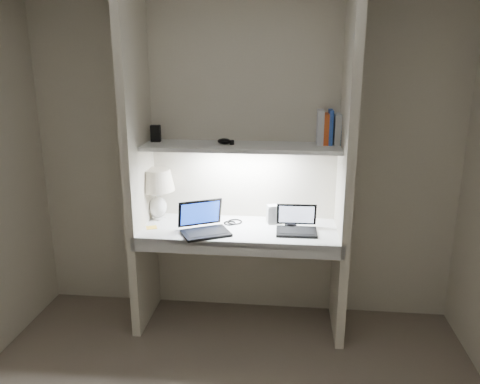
# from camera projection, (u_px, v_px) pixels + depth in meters

# --- Properties ---
(back_wall) EXTENTS (3.20, 0.01, 2.50)m
(back_wall) POSITION_uv_depth(u_px,v_px,m) (244.00, 156.00, 3.53)
(back_wall) COLOR beige
(back_wall) RESTS_ON floor
(alcove_panel_left) EXTENTS (0.06, 0.55, 2.50)m
(alcove_panel_left) POSITION_uv_depth(u_px,v_px,m) (138.00, 161.00, 3.34)
(alcove_panel_left) COLOR beige
(alcove_panel_left) RESTS_ON floor
(alcove_panel_right) EXTENTS (0.06, 0.55, 2.50)m
(alcove_panel_right) POSITION_uv_depth(u_px,v_px,m) (346.00, 166.00, 3.19)
(alcove_panel_right) COLOR beige
(alcove_panel_right) RESTS_ON floor
(desk) EXTENTS (1.40, 0.55, 0.04)m
(desk) POSITION_uv_depth(u_px,v_px,m) (240.00, 231.00, 3.40)
(desk) COLOR white
(desk) RESTS_ON alcove_panel_left
(desk_apron) EXTENTS (1.46, 0.03, 0.10)m
(desk_apron) POSITION_uv_depth(u_px,v_px,m) (236.00, 248.00, 3.16)
(desk_apron) COLOR silver
(desk_apron) RESTS_ON desk
(shelf) EXTENTS (1.40, 0.36, 0.03)m
(shelf) POSITION_uv_depth(u_px,v_px,m) (241.00, 147.00, 3.33)
(shelf) COLOR silver
(shelf) RESTS_ON back_wall
(strip_light) EXTENTS (0.60, 0.04, 0.02)m
(strip_light) POSITION_uv_depth(u_px,v_px,m) (241.00, 150.00, 3.33)
(strip_light) COLOR white
(strip_light) RESTS_ON shelf
(table_lamp) EXTENTS (0.27, 0.27, 0.39)m
(table_lamp) POSITION_uv_depth(u_px,v_px,m) (157.00, 186.00, 3.52)
(table_lamp) COLOR white
(table_lamp) RESTS_ON desk
(laptop_main) EXTENTS (0.41, 0.39, 0.22)m
(laptop_main) POSITION_uv_depth(u_px,v_px,m) (204.00, 225.00, 3.30)
(laptop_main) COLOR black
(laptop_main) RESTS_ON desk
(laptop_netbook) EXTENTS (0.29, 0.25, 0.18)m
(laptop_netbook) POSITION_uv_depth(u_px,v_px,m) (296.00, 225.00, 3.33)
(laptop_netbook) COLOR black
(laptop_netbook) RESTS_ON desk
(speaker) EXTENTS (0.12, 0.10, 0.14)m
(speaker) POSITION_uv_depth(u_px,v_px,m) (274.00, 214.00, 3.48)
(speaker) COLOR silver
(speaker) RESTS_ON desk
(mouse) EXTENTS (0.09, 0.06, 0.03)m
(mouse) POSITION_uv_depth(u_px,v_px,m) (291.00, 225.00, 3.40)
(mouse) COLOR black
(mouse) RESTS_ON desk
(cable_coil) EXTENTS (0.13, 0.13, 0.01)m
(cable_coil) POSITION_uv_depth(u_px,v_px,m) (235.00, 222.00, 3.51)
(cable_coil) COLOR black
(cable_coil) RESTS_ON desk
(sticky_note) EXTENTS (0.10, 0.10, 0.00)m
(sticky_note) POSITION_uv_depth(u_px,v_px,m) (152.00, 227.00, 3.40)
(sticky_note) COLOR yellow
(sticky_note) RESTS_ON desk
(book_row) EXTENTS (0.23, 0.16, 0.24)m
(book_row) POSITION_uv_depth(u_px,v_px,m) (333.00, 128.00, 3.32)
(book_row) COLOR white
(book_row) RESTS_ON shelf
(shelf_box) EXTENTS (0.07, 0.06, 0.12)m
(shelf_box) POSITION_uv_depth(u_px,v_px,m) (156.00, 133.00, 3.44)
(shelf_box) COLOR black
(shelf_box) RESTS_ON shelf
(shelf_gadget) EXTENTS (0.12, 0.10, 0.04)m
(shelf_gadget) POSITION_uv_depth(u_px,v_px,m) (224.00, 141.00, 3.33)
(shelf_gadget) COLOR black
(shelf_gadget) RESTS_ON shelf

